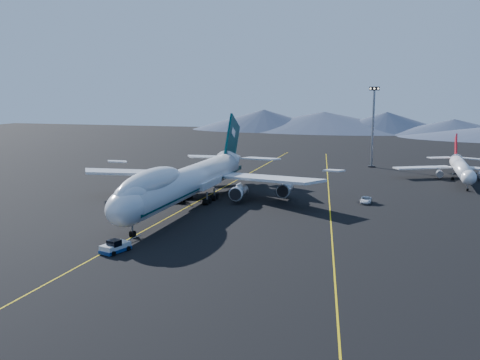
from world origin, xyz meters
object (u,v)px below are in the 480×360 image
(service_van, at_px, (366,200))
(second_jet, at_px, (461,168))
(boeing_747, at_px, (189,180))
(floodlight_mast, at_px, (373,127))
(pushback_tug, at_px, (115,248))

(service_van, bearing_deg, second_jet, 58.57)
(boeing_747, height_order, service_van, boeing_747)
(boeing_747, bearing_deg, floodlight_mast, 64.63)
(pushback_tug, xyz_separation_m, second_jet, (60.11, 89.73, 2.99))
(pushback_tug, distance_m, service_van, 61.72)
(boeing_747, relative_size, floodlight_mast, 2.70)
(second_jet, bearing_deg, service_van, -123.35)
(pushback_tug, height_order, second_jet, second_jet)
(second_jet, distance_m, floodlight_mast, 34.92)
(boeing_747, relative_size, second_jet, 1.70)
(boeing_747, height_order, second_jet, boeing_747)
(second_jet, relative_size, service_van, 8.21)
(pushback_tug, height_order, floodlight_mast, floodlight_mast)
(pushback_tug, relative_size, second_jet, 0.13)
(boeing_747, xyz_separation_m, second_jet, (61.75, 54.31, -2.14))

